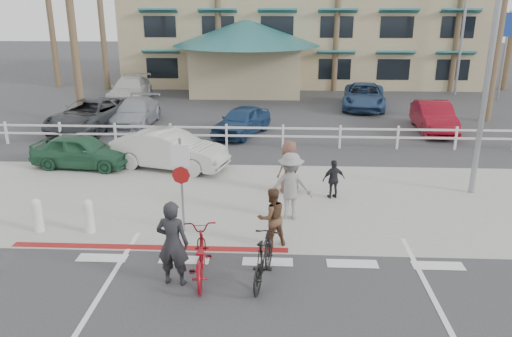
# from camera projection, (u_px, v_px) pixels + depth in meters

# --- Properties ---
(ground) EXTENTS (140.00, 140.00, 0.00)m
(ground) POSITION_uv_depth(u_px,v_px,m) (267.00, 275.00, 11.30)
(ground) COLOR #333335
(bike_path) EXTENTS (12.00, 16.00, 0.01)m
(bike_path) POSITION_uv_depth(u_px,v_px,m) (264.00, 330.00, 9.41)
(bike_path) COLOR #333335
(bike_path) RESTS_ON ground
(sidewalk_plaza) EXTENTS (22.00, 7.00, 0.01)m
(sidewalk_plaza) POSITION_uv_depth(u_px,v_px,m) (271.00, 200.00, 15.56)
(sidewalk_plaza) COLOR gray
(sidewalk_plaza) RESTS_ON ground
(cross_street) EXTENTS (40.00, 5.00, 0.01)m
(cross_street) POSITION_uv_depth(u_px,v_px,m) (273.00, 162.00, 19.35)
(cross_street) COLOR #333335
(cross_street) RESTS_ON ground
(parking_lot) EXTENTS (50.00, 16.00, 0.01)m
(parking_lot) POSITION_uv_depth(u_px,v_px,m) (275.00, 111.00, 28.36)
(parking_lot) COLOR #333335
(parking_lot) RESTS_ON ground
(curb_red) EXTENTS (7.00, 0.25, 0.02)m
(curb_red) POSITION_uv_depth(u_px,v_px,m) (149.00, 247.00, 12.57)
(curb_red) COLOR maroon
(curb_red) RESTS_ON ground
(rail_fence) EXTENTS (29.40, 0.16, 1.00)m
(rail_fence) POSITION_uv_depth(u_px,v_px,m) (285.00, 136.00, 21.07)
(rail_fence) COLOR silver
(rail_fence) RESTS_ON ground
(building) EXTENTS (28.00, 16.00, 11.30)m
(building) POSITION_uv_depth(u_px,v_px,m) (304.00, 5.00, 38.79)
(building) COLOR tan
(building) RESTS_ON ground
(sign_post) EXTENTS (0.50, 0.10, 2.90)m
(sign_post) POSITION_uv_depth(u_px,v_px,m) (182.00, 181.00, 13.03)
(sign_post) COLOR gray
(sign_post) RESTS_ON ground
(bollard_0) EXTENTS (0.26, 0.26, 0.95)m
(bollard_0) POSITION_uv_depth(u_px,v_px,m) (89.00, 216.00, 13.26)
(bollard_0) COLOR silver
(bollard_0) RESTS_ON ground
(bollard_1) EXTENTS (0.26, 0.26, 0.95)m
(bollard_1) POSITION_uv_depth(u_px,v_px,m) (37.00, 215.00, 13.32)
(bollard_1) COLOR silver
(bollard_1) RESTS_ON ground
(streetlight_0) EXTENTS (0.60, 2.00, 9.00)m
(streetlight_0) POSITION_uv_depth(u_px,v_px,m) (491.00, 51.00, 14.80)
(streetlight_0) COLOR gray
(streetlight_0) RESTS_ON ground
(streetlight_1) EXTENTS (0.60, 2.00, 9.50)m
(streetlight_1) POSITION_uv_depth(u_px,v_px,m) (464.00, 21.00, 32.00)
(streetlight_1) COLOR gray
(streetlight_1) RESTS_ON ground
(info_sign) EXTENTS (1.20, 0.16, 5.60)m
(info_sign) POSITION_uv_depth(u_px,v_px,m) (504.00, 55.00, 30.63)
(info_sign) COLOR navy
(info_sign) RESTS_ON ground
(palm_10) EXTENTS (4.00, 4.00, 12.00)m
(palm_10) POSITION_uv_depth(u_px,v_px,m) (69.00, 0.00, 24.06)
(palm_10) COLOR #1F491C
(palm_10) RESTS_ON ground
(bike_red) EXTENTS (0.97, 2.16, 1.09)m
(bike_red) POSITION_uv_depth(u_px,v_px,m) (200.00, 255.00, 11.07)
(bike_red) COLOR maroon
(bike_red) RESTS_ON ground
(rider_red) EXTENTS (0.76, 0.55, 1.94)m
(rider_red) POSITION_uv_depth(u_px,v_px,m) (173.00, 243.00, 10.69)
(rider_red) COLOR black
(rider_red) RESTS_ON ground
(bike_black) EXTENTS (0.86, 1.92, 1.12)m
(bike_black) POSITION_uv_depth(u_px,v_px,m) (263.00, 259.00, 10.88)
(bike_black) COLOR black
(bike_black) RESTS_ON ground
(rider_black) EXTENTS (0.93, 0.85, 1.55)m
(rider_black) POSITION_uv_depth(u_px,v_px,m) (272.00, 217.00, 12.47)
(rider_black) COLOR brown
(rider_black) RESTS_ON ground
(pedestrian_a) EXTENTS (1.28, 0.76, 1.95)m
(pedestrian_a) POSITION_uv_depth(u_px,v_px,m) (291.00, 186.00, 14.01)
(pedestrian_a) COLOR gray
(pedestrian_a) RESTS_ON ground
(pedestrian_child) EXTENTS (0.79, 0.51, 1.25)m
(pedestrian_child) POSITION_uv_depth(u_px,v_px,m) (334.00, 179.00, 15.58)
(pedestrian_child) COLOR #232228
(pedestrian_child) RESTS_ON ground
(pedestrian_b) EXTENTS (0.99, 0.97, 1.72)m
(pedestrian_b) POSITION_uv_depth(u_px,v_px,m) (289.00, 167.00, 16.02)
(pedestrian_b) COLOR brown
(pedestrian_b) RESTS_ON ground
(car_white_sedan) EXTENTS (4.53, 2.56, 1.41)m
(car_white_sedan) POSITION_uv_depth(u_px,v_px,m) (170.00, 150.00, 18.41)
(car_white_sedan) COLOR beige
(car_white_sedan) RESTS_ON ground
(car_red_compact) EXTENTS (3.82, 1.87, 1.26)m
(car_red_compact) POSITION_uv_depth(u_px,v_px,m) (81.00, 151.00, 18.54)
(car_red_compact) COLOR #245438
(car_red_compact) RESTS_ON ground
(lot_car_0) EXTENTS (3.38, 5.69, 1.48)m
(lot_car_0) POSITION_uv_depth(u_px,v_px,m) (90.00, 115.00, 23.85)
(lot_car_0) COLOR #303438
(lot_car_0) RESTS_ON ground
(lot_car_1) EXTENTS (1.88, 4.55, 1.32)m
(lot_car_1) POSITION_uv_depth(u_px,v_px,m) (136.00, 113.00, 24.84)
(lot_car_1) COLOR #9095A0
(lot_car_1) RESTS_ON ground
(lot_car_2) EXTENTS (2.90, 4.18, 1.32)m
(lot_car_2) POSITION_uv_depth(u_px,v_px,m) (242.00, 121.00, 23.10)
(lot_car_2) COLOR navy
(lot_car_2) RESTS_ON ground
(lot_car_3) EXTENTS (1.76, 4.36, 1.41)m
(lot_car_3) POSITION_uv_depth(u_px,v_px,m) (434.00, 117.00, 23.66)
(lot_car_3) COLOR maroon
(lot_car_3) RESTS_ON ground
(lot_car_4) EXTENTS (2.43, 5.25, 1.48)m
(lot_car_4) POSITION_uv_depth(u_px,v_px,m) (130.00, 90.00, 30.88)
(lot_car_4) COLOR beige
(lot_car_4) RESTS_ON ground
(lot_car_5) EXTENTS (3.08, 5.37, 1.41)m
(lot_car_5) POSITION_uv_depth(u_px,v_px,m) (364.00, 96.00, 28.93)
(lot_car_5) COLOR navy
(lot_car_5) RESTS_ON ground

